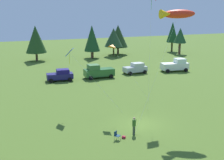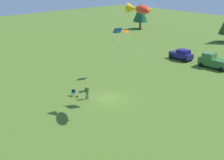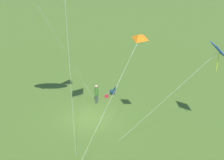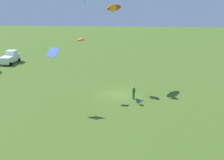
# 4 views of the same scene
# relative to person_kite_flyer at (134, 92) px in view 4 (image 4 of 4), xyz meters

# --- Properties ---
(ground_plane) EXTENTS (160.00, 160.00, 0.00)m
(ground_plane) POSITION_rel_person_kite_flyer_xyz_m (1.73, 2.13, -1.02)
(ground_plane) COLOR #496623
(person_kite_flyer) EXTENTS (0.54, 0.48, 1.74)m
(person_kite_flyer) POSITION_rel_person_kite_flyer_xyz_m (0.00, 0.00, 0.00)
(person_kite_flyer) COLOR #3B4839
(person_kite_flyer) RESTS_ON ground
(folding_chair) EXTENTS (0.68, 0.68, 0.82)m
(folding_chair) POSITION_rel_person_kite_flyer_xyz_m (-2.02, -0.63, -0.53)
(folding_chair) COLOR navy
(folding_chair) RESTS_ON ground
(backpack_on_grass) EXTENTS (0.39, 0.37, 0.22)m
(backpack_on_grass) POSITION_rel_person_kite_flyer_xyz_m (-1.28, -0.56, -0.91)
(backpack_on_grass) COLOR #AD1F32
(backpack_on_grass) RESTS_ON ground
(truck_white_pickup) EXTENTS (5.16, 2.78, 2.34)m
(truck_white_pickup) POSITION_rel_person_kite_flyer_xyz_m (18.72, 23.81, 0.08)
(truck_white_pickup) COLOR white
(truck_white_pickup) RESTS_ON ground
(kite_large_fish) EXTENTS (7.82, 4.34, 11.76)m
(kite_large_fish) POSITION_rel_person_kite_flyer_xyz_m (5.73, 2.95, 10.23)
(kite_large_fish) COLOR red
(kite_large_fish) RESTS_ON ground
(kite_diamond_blue) EXTENTS (6.06, 3.85, 7.33)m
(kite_diamond_blue) POSITION_rel_person_kite_flyer_xyz_m (-4.12, 9.11, 5.73)
(kite_diamond_blue) COLOR blue
(kite_diamond_blue) RESTS_ON ground
(kite_delta_orange) EXTENTS (6.27, 2.57, 8.01)m
(kite_delta_orange) POSITION_rel_person_kite_flyer_xyz_m (0.25, 6.72, 6.67)
(kite_delta_orange) COLOR orange
(kite_delta_orange) RESTS_ON ground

